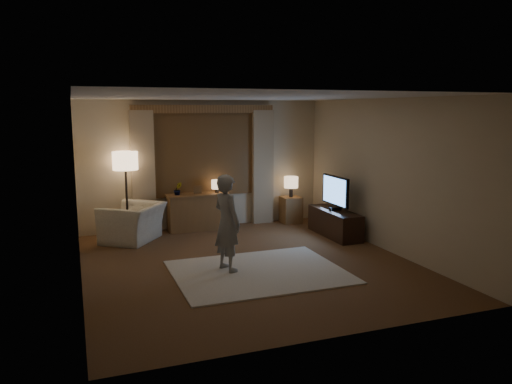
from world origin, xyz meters
name	(u,v)px	position (x,y,z in m)	size (l,w,h in m)	color
room	(238,176)	(0.00, 0.50, 1.33)	(5.04, 5.54, 2.64)	brown
rug	(259,272)	(0.00, -0.45, 0.01)	(2.50, 2.00, 0.02)	#EFE1C8
sideboard	(198,213)	(-0.21, 2.50, 0.35)	(1.20, 0.40, 0.70)	brown
picture_frame	(198,191)	(-0.21, 2.50, 0.80)	(0.16, 0.02, 0.20)	brown
plant	(178,189)	(-0.61, 2.50, 0.85)	(0.17, 0.13, 0.30)	#999999
table_lamp_sideboard	(217,185)	(0.19, 2.50, 0.90)	(0.22, 0.22, 0.30)	black
floor_lamp	(125,165)	(-1.59, 2.50, 1.37)	(0.47, 0.47, 1.63)	black
armchair	(133,223)	(-1.55, 2.06, 0.34)	(1.06, 0.92, 0.69)	beige
side_table	(291,210)	(1.82, 2.45, 0.28)	(0.40, 0.40, 0.56)	brown
table_lamp_side	(291,183)	(1.82, 2.45, 0.87)	(0.30, 0.30, 0.44)	black
tv_stand	(335,223)	(2.15, 1.12, 0.25)	(0.45, 1.40, 0.50)	black
tv	(335,192)	(2.15, 1.12, 0.87)	(0.22, 0.92, 0.66)	black
person	(227,223)	(-0.42, -0.22, 0.75)	(0.53, 0.35, 1.45)	gray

